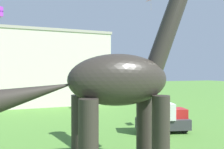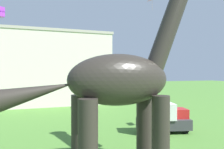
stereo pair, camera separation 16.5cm
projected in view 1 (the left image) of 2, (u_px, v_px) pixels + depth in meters
The scene contains 4 objects.
dinosaur_sculpture at pixel (119, 80), 14.53m from camera, with size 15.99×3.39×16.71m.
parked_box_truck at pixel (162, 117), 23.93m from camera, with size 5.95×3.46×3.20m.
kite_near_high at pixel (153, 83), 17.24m from camera, with size 0.66×0.85×0.26m.
background_building_block at pixel (51, 68), 46.86m from camera, with size 22.65×13.51×14.53m.
Camera 1 is at (-5.00, -8.99, 6.58)m, focal length 35.71 mm.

